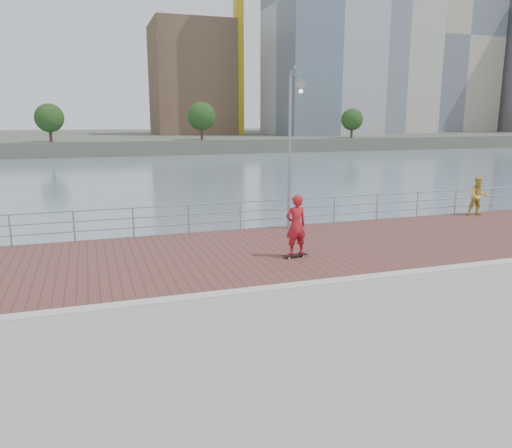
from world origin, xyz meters
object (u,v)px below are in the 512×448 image
object	(u,v)px
skateboarder	(296,225)
bystander	(478,196)
street_lamp	(294,122)
guardrail	(215,214)

from	to	relation	value
skateboarder	bystander	distance (m)	11.14
street_lamp	skateboarder	xyz separation A→B (m)	(-1.39, -3.54, -3.11)
street_lamp	guardrail	bearing A→B (deg)	162.08
guardrail	bystander	xyz separation A→B (m)	(11.95, -0.66, 0.20)
street_lamp	bystander	distance (m)	9.65
guardrail	skateboarder	distance (m)	4.73
skateboarder	guardrail	bearing A→B (deg)	-76.44
street_lamp	bystander	world-z (taller)	street_lamp
guardrail	street_lamp	size ratio (longest dim) A/B	6.65
guardrail	street_lamp	xyz separation A→B (m)	(2.87, -0.93, 3.48)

